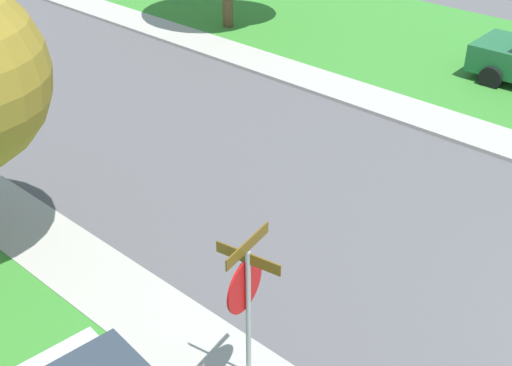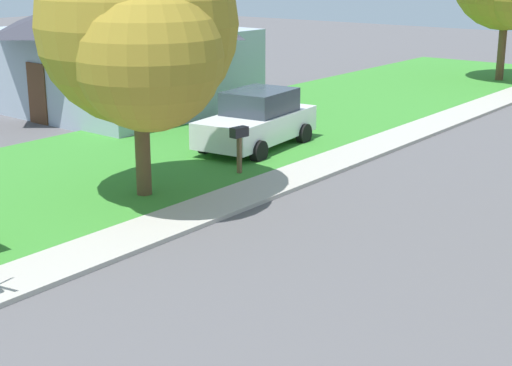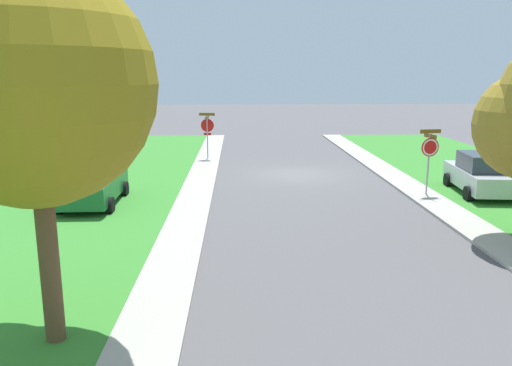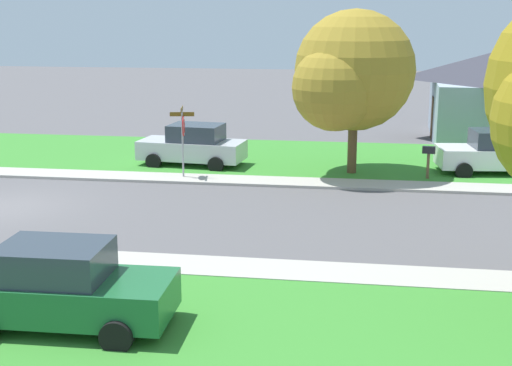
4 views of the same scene
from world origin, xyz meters
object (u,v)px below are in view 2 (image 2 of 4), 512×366
(car_white_across_road, at_px, (257,120))
(tree_across_left, at_px, (140,33))
(house_left_setback, at_px, (117,46))
(mailbox, at_px, (239,138))

(car_white_across_road, distance_m, tree_across_left, 6.58)
(house_left_setback, relative_size, mailbox, 7.12)
(tree_across_left, xyz_separation_m, house_left_setback, (-9.20, 7.63, -1.54))
(tree_across_left, bearing_deg, house_left_setback, 140.35)
(house_left_setback, bearing_deg, mailbox, -25.64)
(mailbox, bearing_deg, tree_across_left, -96.41)
(house_left_setback, bearing_deg, tree_across_left, -39.65)
(car_white_across_road, height_order, house_left_setback, house_left_setback)
(tree_across_left, relative_size, house_left_setback, 0.68)
(car_white_across_road, xyz_separation_m, tree_across_left, (1.13, -5.72, 3.05))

